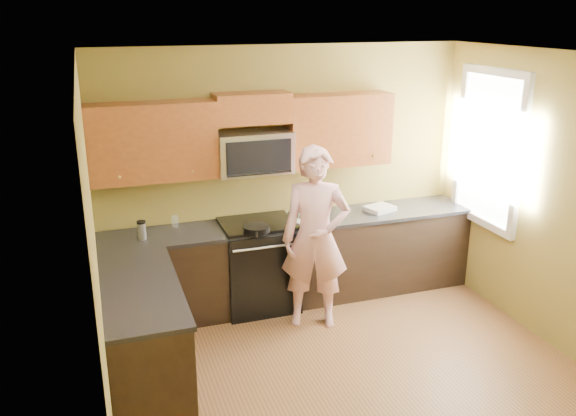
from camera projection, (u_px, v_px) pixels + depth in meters
name	position (u px, v px, depth m)	size (l,w,h in m)	color
floor	(360.00, 386.00, 5.05)	(4.00, 4.00, 0.00)	brown
ceiling	(374.00, 58.00, 4.21)	(4.00, 4.00, 0.00)	white
wall_back	(285.00, 174.00, 6.43)	(4.00, 4.00, 0.00)	olive
wall_front	(551.00, 380.00, 2.83)	(4.00, 4.00, 0.00)	olive
wall_left	(97.00, 271.00, 4.02)	(4.00, 4.00, 0.00)	olive
wall_right	(573.00, 211.00, 5.24)	(4.00, 4.00, 0.00)	olive
cabinet_back_run	(294.00, 262.00, 6.45)	(4.00, 0.60, 0.88)	black
cabinet_left_run	(143.00, 338.00, 4.94)	(0.60, 1.60, 0.88)	black
countertop_back	(294.00, 222.00, 6.29)	(4.00, 0.62, 0.04)	black
countertop_left	(140.00, 288.00, 4.80)	(0.62, 1.60, 0.04)	black
stove	(259.00, 265.00, 6.29)	(0.76, 0.65, 0.95)	black
microwave	(254.00, 172.00, 6.10)	(0.76, 0.40, 0.42)	silver
upper_cab_left	(155.00, 180.00, 5.83)	(1.22, 0.33, 0.75)	brown
upper_cab_right	(337.00, 164.00, 6.42)	(1.12, 0.33, 0.75)	brown
upper_cab_over_mw	(252.00, 108.00, 5.93)	(0.76, 0.33, 0.30)	brown
window	(489.00, 149.00, 6.22)	(0.06, 1.06, 1.66)	white
woman	(315.00, 238.00, 5.81)	(0.67, 0.44, 1.82)	pink
frying_pan	(257.00, 231.00, 5.89)	(0.26, 0.46, 0.06)	black
butter_tub	(309.00, 221.00, 6.26)	(0.13, 0.13, 0.09)	#FFE843
toast_slice	(313.00, 218.00, 6.33)	(0.11, 0.11, 0.01)	#B27F47
napkin_a	(297.00, 222.00, 6.16)	(0.11, 0.12, 0.06)	silver
napkin_b	(321.00, 219.00, 6.22)	(0.12, 0.13, 0.07)	silver
dish_towel	(380.00, 208.00, 6.59)	(0.30, 0.24, 0.05)	white
travel_mug	(142.00, 239.00, 5.77)	(0.09, 0.09, 0.18)	silver
glass_b	(175.00, 221.00, 6.08)	(0.07, 0.07, 0.12)	silver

